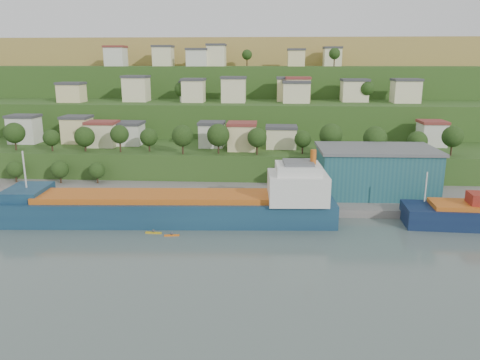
# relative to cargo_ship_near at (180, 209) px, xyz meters

# --- Properties ---
(ground) EXTENTS (500.00, 500.00, 0.00)m
(ground) POSITION_rel_cargo_ship_near_xyz_m (6.04, -9.66, -3.20)
(ground) COLOR #45544D
(ground) RESTS_ON ground
(quay) EXTENTS (220.00, 26.00, 4.00)m
(quay) POSITION_rel_cargo_ship_near_xyz_m (26.04, 18.34, -3.20)
(quay) COLOR slate
(quay) RESTS_ON ground
(pebble_beach) EXTENTS (40.00, 18.00, 2.40)m
(pebble_beach) POSITION_rel_cargo_ship_near_xyz_m (-48.96, 12.34, -3.20)
(pebble_beach) COLOR slate
(pebble_beach) RESTS_ON ground
(hillside) EXTENTS (360.00, 211.07, 96.00)m
(hillside) POSITION_rel_cargo_ship_near_xyz_m (6.03, 159.02, -3.12)
(hillside) COLOR #284719
(hillside) RESTS_ON ground
(cargo_ship_near) EXTENTS (78.56, 16.58, 20.04)m
(cargo_ship_near) POSITION_rel_cargo_ship_near_xyz_m (0.00, 0.00, 0.00)
(cargo_ship_near) COLOR #122A45
(cargo_ship_near) RESTS_ON ground
(warehouse) EXTENTS (31.42, 19.70, 12.80)m
(warehouse) POSITION_rel_cargo_ship_near_xyz_m (49.56, 20.71, 5.23)
(warehouse) COLOR #1E515C
(warehouse) RESTS_ON quay
(caravan) EXTENTS (6.80, 3.16, 3.10)m
(caravan) POSITION_rel_cargo_ship_near_xyz_m (-43.85, 13.41, -0.45)
(caravan) COLOR silver
(caravan) RESTS_ON pebble_beach
(dinghy) EXTENTS (4.20, 1.61, 0.84)m
(dinghy) POSITION_rel_cargo_ship_near_xyz_m (-40.74, 10.14, -1.58)
(dinghy) COLOR silver
(dinghy) RESTS_ON pebble_beach
(kayak_orange) EXTENTS (3.35, 1.03, 0.83)m
(kayak_orange) POSITION_rel_cargo_ship_near_xyz_m (-0.19, -9.38, -2.96)
(kayak_orange) COLOR orange
(kayak_orange) RESTS_ON ground
(kayak_yellow) EXTENTS (3.62, 0.78, 0.90)m
(kayak_yellow) POSITION_rel_cargo_ship_near_xyz_m (-4.58, -8.08, -2.93)
(kayak_yellow) COLOR gold
(kayak_yellow) RESTS_ON ground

